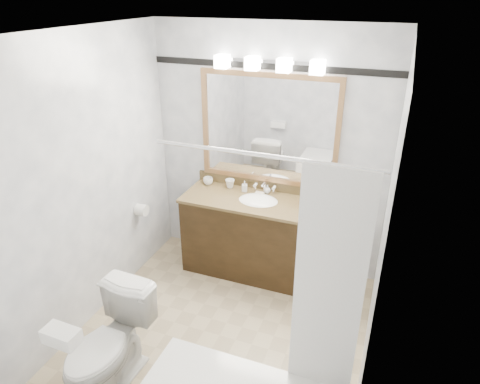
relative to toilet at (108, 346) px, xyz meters
name	(u,v)px	position (x,y,z in m)	size (l,w,h in m)	color
room	(216,210)	(0.56, 0.75, 0.86)	(2.42, 2.62, 2.52)	tan
vanity	(258,235)	(0.56, 1.77, 0.05)	(1.53, 0.58, 0.97)	black
mirror	(268,130)	(0.56, 2.04, 1.11)	(1.40, 0.04, 1.10)	#A6774B
vanity_light_bar	(268,64)	(0.56, 1.98, 1.75)	(1.02, 0.14, 0.12)	silver
accent_stripe	(270,66)	(0.56, 2.05, 1.71)	(2.40, 0.01, 0.06)	black
tp_roll	(142,210)	(-0.58, 1.42, 0.31)	(0.12, 0.12, 0.11)	white
toilet	(108,346)	(0.00, 0.00, 0.00)	(0.43, 0.76, 0.77)	white
tissue_box	(61,336)	(0.00, -0.37, 0.43)	(0.23, 0.13, 0.09)	white
coffee_maker	(324,197)	(1.21, 1.73, 0.63)	(0.17, 0.21, 0.32)	black
cup_left	(208,181)	(-0.06, 1.94, 0.50)	(0.10, 0.10, 0.08)	white
cup_right	(230,184)	(0.18, 1.95, 0.51)	(0.10, 0.10, 0.09)	white
soap_bottle_a	(244,186)	(0.36, 1.92, 0.52)	(0.05, 0.05, 0.11)	white
soap_bottle_b	(267,189)	(0.59, 1.96, 0.51)	(0.07, 0.07, 0.09)	white
soap_bar	(260,194)	(0.53, 1.89, 0.48)	(0.09, 0.06, 0.03)	beige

